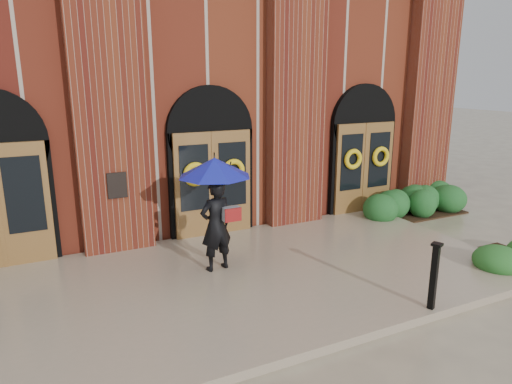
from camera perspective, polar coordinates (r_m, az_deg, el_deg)
ground at (r=9.02m, az=1.08°, el=-11.27°), size 90.00×90.00×0.00m
landing at (r=9.11m, az=0.64°, el=-10.48°), size 10.00×5.30×0.15m
church_building at (r=16.46m, az=-13.25°, el=12.56°), size 16.20×12.53×7.00m
man_with_umbrella at (r=8.76m, az=-5.10°, el=-0.07°), size 1.63×1.63×2.25m
metal_post at (r=8.08m, az=21.36°, el=-9.61°), size 0.20×0.20×1.15m
hedge_wall_right at (r=13.88m, az=18.69°, el=-1.12°), size 3.00×1.20×0.77m
hedge_front_right at (r=11.21m, az=28.62°, el=-6.35°), size 1.56×1.34×0.55m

